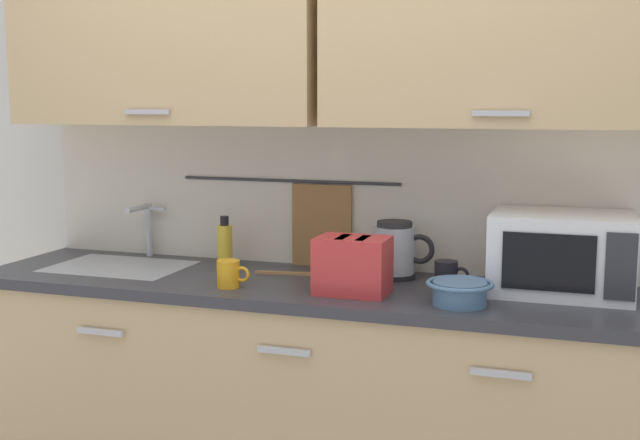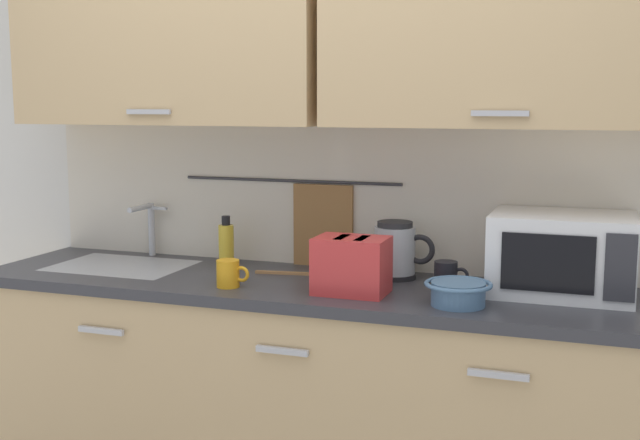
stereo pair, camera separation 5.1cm
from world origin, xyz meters
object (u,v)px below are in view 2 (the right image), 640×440
object	(u,v)px
dish_soap_bottle	(226,244)
electric_kettle	(396,251)
mug_by_kettle	(447,275)
mixing_bowl	(458,292)
wooden_spoon	(301,273)
toaster	(352,265)
mug_near_sink	(229,274)
microwave	(562,254)

from	to	relation	value
dish_soap_bottle	electric_kettle	bearing A→B (deg)	-0.04
dish_soap_bottle	mug_by_kettle	size ratio (longest dim) A/B	1.63
mixing_bowl	wooden_spoon	world-z (taller)	mixing_bowl
electric_kettle	dish_soap_bottle	size ratio (longest dim) A/B	1.16
dish_soap_bottle	toaster	xyz separation A→B (m)	(0.60, -0.28, 0.01)
electric_kettle	wooden_spoon	distance (m)	0.36
mug_near_sink	mixing_bowl	xyz separation A→B (m)	(0.79, 0.01, -0.00)
microwave	electric_kettle	bearing A→B (deg)	174.65
mug_by_kettle	wooden_spoon	bearing A→B (deg)	176.12
mug_near_sink	toaster	xyz separation A→B (m)	(0.43, 0.05, 0.05)
microwave	dish_soap_bottle	world-z (taller)	microwave
electric_kettle	mixing_bowl	distance (m)	0.43
electric_kettle	wooden_spoon	world-z (taller)	electric_kettle
microwave	mug_near_sink	xyz separation A→B (m)	(-1.09, -0.28, -0.09)
wooden_spoon	dish_soap_bottle	bearing A→B (deg)	168.54
mug_by_kettle	electric_kettle	bearing A→B (deg)	152.95
microwave	dish_soap_bottle	xyz separation A→B (m)	(-1.26, 0.05, -0.05)
mug_near_sink	electric_kettle	bearing A→B (deg)	33.26
electric_kettle	mug_by_kettle	size ratio (longest dim) A/B	1.89
toaster	mug_by_kettle	xyz separation A→B (m)	(0.29, 0.17, -0.05)
dish_soap_bottle	mug_near_sink	xyz separation A→B (m)	(0.17, -0.33, -0.04)
electric_kettle	dish_soap_bottle	world-z (taller)	electric_kettle
microwave	dish_soap_bottle	bearing A→B (deg)	177.51
wooden_spoon	toaster	bearing A→B (deg)	-38.71
microwave	electric_kettle	size ratio (longest dim) A/B	2.03
mug_near_sink	mug_by_kettle	xyz separation A→B (m)	(0.72, 0.23, 0.00)
mug_near_sink	toaster	size ratio (longest dim) A/B	0.47
mug_by_kettle	wooden_spoon	size ratio (longest dim) A/B	0.43
electric_kettle	dish_soap_bottle	xyz separation A→B (m)	(-0.68, 0.00, -0.01)
electric_kettle	toaster	size ratio (longest dim) A/B	0.89
wooden_spoon	mug_by_kettle	bearing A→B (deg)	-3.88
microwave	mug_near_sink	world-z (taller)	microwave
microwave	electric_kettle	distance (m)	0.58
electric_kettle	mug_near_sink	world-z (taller)	electric_kettle
microwave	mixing_bowl	xyz separation A→B (m)	(-0.30, -0.27, -0.09)
electric_kettle	mug_near_sink	bearing A→B (deg)	-146.74
toaster	mug_by_kettle	distance (m)	0.34
electric_kettle	mixing_bowl	bearing A→B (deg)	-48.75
dish_soap_bottle	mixing_bowl	distance (m)	1.02
dish_soap_bottle	wooden_spoon	world-z (taller)	dish_soap_bottle
mug_near_sink	wooden_spoon	size ratio (longest dim) A/B	0.43
dish_soap_bottle	mug_near_sink	bearing A→B (deg)	-62.60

